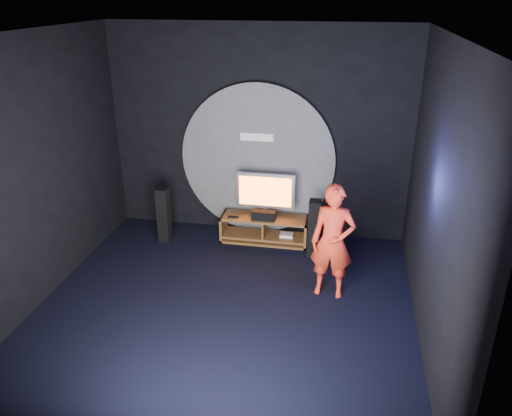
{
  "coord_description": "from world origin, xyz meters",
  "views": [
    {
      "loc": [
        1.43,
        -5.41,
        3.95
      ],
      "look_at": [
        0.23,
        1.05,
        1.05
      ],
      "focal_mm": 35.0,
      "sensor_mm": 36.0,
      "label": 1
    }
  ],
  "objects_px": {
    "media_console": "(265,231)",
    "tower_speaker_left": "(164,215)",
    "tv": "(265,193)",
    "subwoofer": "(331,252)",
    "player": "(333,242)",
    "tower_speaker_right": "(314,228)"
  },
  "relations": [
    {
      "from": "media_console",
      "to": "tv",
      "type": "relative_size",
      "value": 1.49
    },
    {
      "from": "tower_speaker_left",
      "to": "tower_speaker_right",
      "type": "bearing_deg",
      "value": -1.34
    },
    {
      "from": "media_console",
      "to": "tower_speaker_left",
      "type": "xyz_separation_m",
      "value": [
        -1.67,
        -0.28,
        0.28
      ]
    },
    {
      "from": "subwoofer",
      "to": "player",
      "type": "height_order",
      "value": "player"
    },
    {
      "from": "tv",
      "to": "subwoofer",
      "type": "xyz_separation_m",
      "value": [
        1.15,
        -0.58,
        -0.68
      ]
    },
    {
      "from": "tv",
      "to": "tower_speaker_left",
      "type": "relative_size",
      "value": 1.03
    },
    {
      "from": "media_console",
      "to": "subwoofer",
      "type": "distance_m",
      "value": 1.25
    },
    {
      "from": "player",
      "to": "tower_speaker_left",
      "type": "bearing_deg",
      "value": 163.24
    },
    {
      "from": "tv",
      "to": "tower_speaker_right",
      "type": "xyz_separation_m",
      "value": [
        0.85,
        -0.4,
        -0.38
      ]
    },
    {
      "from": "tv",
      "to": "tower_speaker_left",
      "type": "distance_m",
      "value": 1.74
    },
    {
      "from": "tv",
      "to": "player",
      "type": "distance_m",
      "value": 1.87
    },
    {
      "from": "media_console",
      "to": "tower_speaker_left",
      "type": "bearing_deg",
      "value": -170.64
    },
    {
      "from": "tower_speaker_left",
      "to": "tower_speaker_right",
      "type": "xyz_separation_m",
      "value": [
        2.52,
        -0.06,
        0.0
      ]
    },
    {
      "from": "media_console",
      "to": "tower_speaker_right",
      "type": "height_order",
      "value": "tower_speaker_right"
    },
    {
      "from": "tower_speaker_left",
      "to": "player",
      "type": "bearing_deg",
      "value": -21.5
    },
    {
      "from": "subwoofer",
      "to": "player",
      "type": "xyz_separation_m",
      "value": [
        0.02,
        -0.88,
        0.63
      ]
    },
    {
      "from": "tower_speaker_left",
      "to": "subwoofer",
      "type": "relative_size",
      "value": 2.71
    },
    {
      "from": "tower_speaker_left",
      "to": "subwoofer",
      "type": "height_order",
      "value": "tower_speaker_left"
    },
    {
      "from": "tower_speaker_left",
      "to": "subwoofer",
      "type": "distance_m",
      "value": 2.84
    },
    {
      "from": "tower_speaker_left",
      "to": "player",
      "type": "xyz_separation_m",
      "value": [
        2.83,
        -1.12,
        0.33
      ]
    },
    {
      "from": "media_console",
      "to": "player",
      "type": "relative_size",
      "value": 0.9
    },
    {
      "from": "media_console",
      "to": "tower_speaker_left",
      "type": "distance_m",
      "value": 1.72
    }
  ]
}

